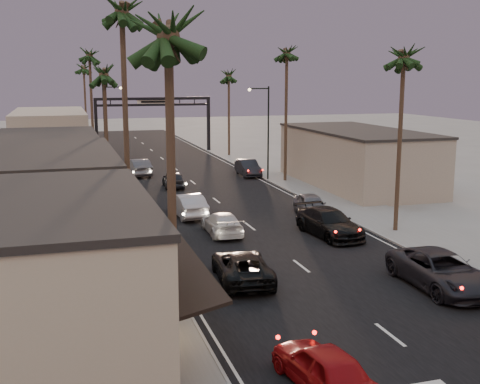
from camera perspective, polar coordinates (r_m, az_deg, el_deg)
ground at (r=51.59m, az=-3.07°, el=-0.18°), size 200.00×200.00×0.00m
road at (r=56.38m, az=-4.27°, el=0.75°), size 14.00×120.00×0.02m
sidewalk_left at (r=62.06m, az=-14.28°, el=1.43°), size 5.00×92.00×0.12m
sidewalk_right at (r=65.58m, az=2.54°, el=2.24°), size 5.00×92.00×0.12m
storefront_near at (r=22.42m, az=-18.96°, el=-8.16°), size 8.00×12.00×5.50m
storefront_mid at (r=35.97m, az=-18.18°, el=-1.06°), size 8.00×14.00×5.50m
storefront_far at (r=51.78m, az=-17.77°, el=2.17°), size 8.00×16.00×5.00m
storefront_dist at (r=74.57m, az=-17.53°, el=5.06°), size 8.00×20.00×6.00m
building_right at (r=56.08m, az=10.96°, el=3.11°), size 8.00×18.00×5.00m
arch at (r=80.24m, az=-8.21°, el=7.63°), size 15.20×0.40×7.27m
streetlight_right at (r=57.57m, az=2.44°, el=6.33°), size 2.13×0.30×9.00m
streetlight_left at (r=67.58m, az=-12.52°, el=6.74°), size 2.13×0.30×9.00m
palm_la at (r=18.60m, az=-6.85°, el=15.77°), size 3.20×3.20×13.20m
palm_lb at (r=31.62m, az=-11.17°, el=17.10°), size 3.20×3.20×15.20m
palm_lc at (r=45.37m, az=-12.81°, el=11.37°), size 3.20×3.20×12.20m
palm_ld at (r=64.38m, az=-14.11°, el=12.80°), size 3.20×3.20×14.20m
palm_ra at (r=39.05m, az=15.31°, el=12.83°), size 3.20×3.20×13.20m
palm_rb at (r=57.09m, az=4.47°, el=13.38°), size 3.20×3.20×14.20m
palm_rc at (r=76.04m, az=-1.07°, el=11.29°), size 3.20×3.20×12.20m
palm_far at (r=87.33m, az=-14.62°, el=11.53°), size 3.20×3.20×13.20m
oncoming_red at (r=20.10m, az=7.87°, el=-16.08°), size 2.36×4.64×1.51m
oncoming_pickup at (r=29.49m, az=0.18°, el=-7.08°), size 3.13×5.68×1.51m
oncoming_silver at (r=43.18m, az=-4.99°, el=-1.24°), size 2.08×5.18×1.67m
oncoming_white at (r=38.23m, az=-1.71°, el=-2.98°), size 2.07×4.89×1.41m
oncoming_dgrey at (r=54.70m, az=-6.34°, el=1.19°), size 2.05×4.45×1.48m
oncoming_grey_far at (r=61.85m, az=-9.60°, el=2.32°), size 2.25×5.33×1.71m
curbside_near at (r=30.07m, az=18.53°, el=-7.08°), size 2.99×6.27×1.73m
curbside_black at (r=38.14m, az=8.45°, el=-2.90°), size 2.92×6.06×1.70m
curbside_grey at (r=43.50m, az=6.75°, el=-1.24°), size 2.49×4.85×1.58m
curbside_far at (r=60.93m, az=0.76°, el=2.30°), size 1.93×4.99×1.62m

